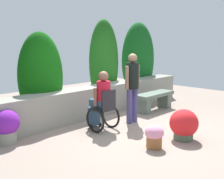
% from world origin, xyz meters
% --- Properties ---
extents(ground_plane, '(12.63, 12.63, 0.00)m').
position_xyz_m(ground_plane, '(0.00, 0.00, 0.00)').
color(ground_plane, gray).
extents(stone_retaining_wall, '(7.55, 0.57, 0.78)m').
position_xyz_m(stone_retaining_wall, '(0.00, 1.60, 0.39)').
color(stone_retaining_wall, gray).
rests_on(stone_retaining_wall, ground).
extents(hedge_backdrop, '(7.24, 1.13, 2.94)m').
position_xyz_m(hedge_backdrop, '(0.15, 2.28, 1.32)').
color(hedge_backdrop, '#0F3D1D').
rests_on(hedge_backdrop, ground).
extents(stone_bench, '(1.39, 0.44, 0.51)m').
position_xyz_m(stone_bench, '(1.80, 0.72, 0.33)').
color(stone_bench, '#5B6B5E').
rests_on(stone_bench, ground).
extents(person_in_wheelchair, '(0.53, 0.66, 1.33)m').
position_xyz_m(person_in_wheelchair, '(-0.50, 0.52, 0.62)').
color(person_in_wheelchair, black).
rests_on(person_in_wheelchair, ground).
extents(person_standing_companion, '(0.49, 0.30, 1.68)m').
position_xyz_m(person_standing_companion, '(0.40, 0.39, 0.97)').
color(person_standing_companion, '#413D6F').
rests_on(person_standing_companion, ground).
extents(flower_pot_purple_near, '(0.53, 0.53, 0.67)m').
position_xyz_m(flower_pot_purple_near, '(-2.35, 1.28, 0.35)').
color(flower_pot_purple_near, gray).
rests_on(flower_pot_purple_near, ground).
extents(flower_pot_terracotta_by_wall, '(0.57, 0.57, 0.62)m').
position_xyz_m(flower_pot_terracotta_by_wall, '(0.21, -1.11, 0.30)').
color(flower_pot_terracotta_by_wall, '#4A5D46').
rests_on(flower_pot_terracotta_by_wall, ground).
extents(flower_pot_red_accent, '(0.36, 0.36, 0.44)m').
position_xyz_m(flower_pot_red_accent, '(-0.56, -0.94, 0.24)').
color(flower_pot_red_accent, '#93582F').
rests_on(flower_pot_red_accent, ground).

